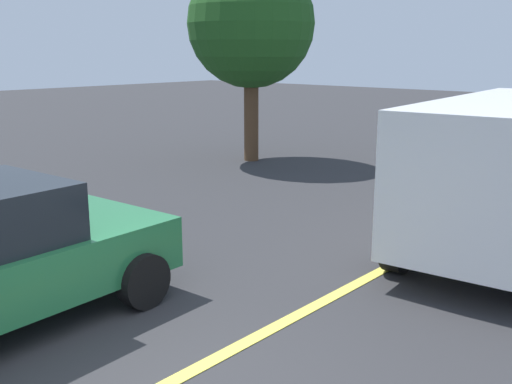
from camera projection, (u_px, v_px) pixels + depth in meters
The scene contains 3 objects.
lane_marking_centre at pixel (343, 291), 7.28m from camera, with size 28.00×0.16×0.01m, color #E0D14C.
car_silver_crossing at pixel (488, 134), 15.15m from camera, with size 4.74×2.38×1.58m.
tree_left_verge at pixel (251, 24), 15.24m from camera, with size 3.27×3.27×5.18m.
Camera 1 is at (-2.81, -3.70, 2.86)m, focal length 41.94 mm.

